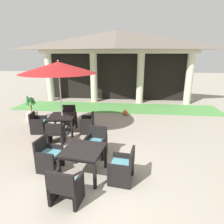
{
  "coord_description": "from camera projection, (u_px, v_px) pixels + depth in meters",
  "views": [
    {
      "loc": [
        1.01,
        -3.68,
        3.07
      ],
      "look_at": [
        0.28,
        3.1,
        0.98
      ],
      "focal_mm": 30.5,
      "sensor_mm": 36.0,
      "label": 1
    }
  ],
  "objects": [
    {
      "name": "ground_plane",
      "position": [
        86.0,
        189.0,
        4.5
      ],
      "size": [
        60.0,
        60.0,
        0.0
      ],
      "primitive_type": "plane",
      "color": "#9E9384"
    },
    {
      "name": "background_pavilion",
      "position": [
        117.0,
        48.0,
        11.73
      ],
      "size": [
        10.16,
        2.74,
        4.42
      ],
      "color": "beige",
      "rests_on": "ground"
    },
    {
      "name": "lawn_strip",
      "position": [
        115.0,
        108.0,
        11.29
      ],
      "size": [
        11.96,
        2.22,
        0.01
      ],
      "primitive_type": "cube",
      "color": "#519347",
      "rests_on": "ground"
    },
    {
      "name": "patio_table_near_foreground",
      "position": [
        62.0,
        118.0,
        7.57
      ],
      "size": [
        1.08,
        1.08,
        0.72
      ],
      "rotation": [
        0.0,
        0.0,
        0.1
      ],
      "color": "black",
      "rests_on": "ground"
    },
    {
      "name": "patio_umbrella_near_foreground",
      "position": [
        58.0,
        68.0,
        7.01
      ],
      "size": [
        2.84,
        2.84,
        2.85
      ],
      "color": "#2D2D2D",
      "rests_on": "ground"
    },
    {
      "name": "patio_chair_near_foreground_east",
      "position": [
        88.0,
        123.0,
        7.64
      ],
      "size": [
        0.57,
        0.6,
        0.82
      ],
      "rotation": [
        0.0,
        0.0,
        -4.61
      ],
      "color": "black",
      "rests_on": "ground"
    },
    {
      "name": "patio_chair_near_foreground_north",
      "position": [
        68.0,
        115.0,
        8.61
      ],
      "size": [
        0.65,
        0.62,
        0.83
      ],
      "rotation": [
        0.0,
        0.0,
        -3.04
      ],
      "color": "black",
      "rests_on": "ground"
    },
    {
      "name": "patio_chair_near_foreground_west",
      "position": [
        38.0,
        123.0,
        7.65
      ],
      "size": [
        0.59,
        0.6,
        0.83
      ],
      "rotation": [
        0.0,
        0.0,
        -1.47
      ],
      "color": "black",
      "rests_on": "ground"
    },
    {
      "name": "patio_chair_near_foreground_south",
      "position": [
        56.0,
        133.0,
        6.68
      ],
      "size": [
        0.61,
        0.55,
        0.81
      ],
      "rotation": [
        0.0,
        0.0,
        0.1
      ],
      "color": "black",
      "rests_on": "ground"
    },
    {
      "name": "patio_table_mid_left",
      "position": [
        83.0,
        152.0,
        4.86
      ],
      "size": [
        1.11,
        1.11,
        0.76
      ],
      "rotation": [
        0.0,
        0.0,
        -0.14
      ],
      "color": "black",
      "rests_on": "ground"
    },
    {
      "name": "patio_chair_mid_left_west",
      "position": [
        48.0,
        156.0,
        5.17
      ],
      "size": [
        0.63,
        0.64,
        0.91
      ],
      "rotation": [
        0.0,
        0.0,
        -1.71
      ],
      "color": "black",
      "rests_on": "ground"
    },
    {
      "name": "patio_chair_mid_left_east",
      "position": [
        123.0,
        167.0,
        4.7
      ],
      "size": [
        0.65,
        0.7,
        0.87
      ],
      "rotation": [
        0.0,
        0.0,
        1.43
      ],
      "color": "black",
      "rests_on": "ground"
    },
    {
      "name": "patio_chair_mid_left_north",
      "position": [
        96.0,
        143.0,
        5.88
      ],
      "size": [
        0.67,
        0.58,
        0.91
      ],
      "rotation": [
        0.0,
        0.0,
        -3.28
      ],
      "color": "black",
      "rests_on": "ground"
    },
    {
      "name": "patio_chair_mid_left_south",
      "position": [
        65.0,
        187.0,
        3.98
      ],
      "size": [
        0.69,
        0.58,
        0.86
      ],
      "rotation": [
        0.0,
        0.0,
        -0.14
      ],
      "color": "black",
      "rests_on": "ground"
    },
    {
      "name": "potted_palm_left_edge",
      "position": [
        32.0,
        113.0,
        9.2
      ],
      "size": [
        0.54,
        0.54,
        1.23
      ],
      "color": "#B2AD9E",
      "rests_on": "ground"
    },
    {
      "name": "terracotta_urn",
      "position": [
        125.0,
        113.0,
        9.85
      ],
      "size": [
        0.3,
        0.3,
        0.36
      ],
      "color": "#9E5633",
      "rests_on": "ground"
    }
  ]
}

